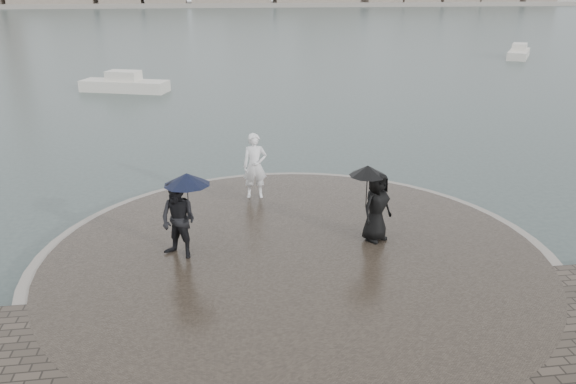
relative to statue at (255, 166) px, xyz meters
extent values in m
plane|color=#2B3835|center=(0.62, -7.42, -1.35)|extent=(400.00, 400.00, 0.00)
cylinder|color=gray|center=(0.62, -3.92, -1.19)|extent=(12.50, 12.50, 0.32)
cylinder|color=#2D261E|center=(0.62, -3.92, -1.16)|extent=(11.90, 11.90, 0.36)
imported|color=white|center=(0.00, 0.00, 0.00)|extent=(0.73, 0.50, 1.97)
imported|color=black|center=(-2.11, -3.70, -0.05)|extent=(1.15, 1.10, 1.87)
cylinder|color=black|center=(-1.86, -3.60, 0.37)|extent=(0.02, 0.02, 0.90)
cone|color=black|center=(-1.86, -3.60, 0.92)|extent=(1.08, 1.08, 0.28)
imported|color=black|center=(2.73, -3.46, -0.09)|extent=(1.04, 0.94, 1.79)
cylinder|color=black|center=(2.48, -3.36, 0.32)|extent=(0.02, 0.02, 0.90)
cone|color=black|center=(2.48, -3.36, 0.84)|extent=(0.91, 0.91, 0.26)
cube|color=gray|center=(0.62, 155.58, -0.75)|extent=(260.00, 20.00, 1.20)
cube|color=beige|center=(-6.46, 20.72, -1.10)|extent=(5.72, 3.34, 0.90)
cube|color=beige|center=(-6.46, 20.72, -0.50)|extent=(2.29, 1.80, 0.90)
cube|color=beige|center=(27.12, 33.05, -1.10)|extent=(4.36, 5.47, 0.90)
cube|color=beige|center=(27.12, 33.05, -0.50)|extent=(2.10, 2.33, 0.90)
camera|label=1|loc=(-1.29, -15.92, 5.13)|focal=35.00mm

